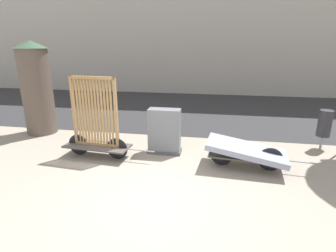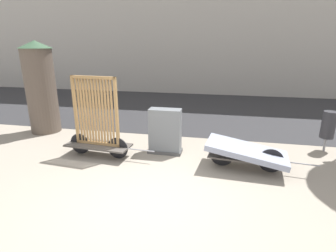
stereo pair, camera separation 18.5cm
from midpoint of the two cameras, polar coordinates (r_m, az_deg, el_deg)
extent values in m
plane|color=gray|center=(5.14, -3.01, -15.85)|extent=(60.00, 60.00, 0.00)
cube|color=#2D2D30|center=(12.02, 6.00, 3.72)|extent=(56.00, 7.66, 0.01)
cube|color=#4C4742|center=(7.06, -14.20, -4.05)|extent=(1.75, 0.78, 0.04)
cylinder|color=black|center=(6.82, -10.15, -4.76)|extent=(0.56, 0.08, 0.56)
cylinder|color=black|center=(7.36, -17.92, -3.68)|extent=(0.56, 0.08, 0.56)
cylinder|color=gray|center=(6.56, -5.06, -5.26)|extent=(0.70, 0.09, 0.03)
cube|color=#A87F4C|center=(7.05, -14.23, -3.64)|extent=(1.24, 0.17, 0.07)
cube|color=#A87F4C|center=(6.65, -15.31, 10.16)|extent=(1.24, 0.17, 0.07)
cube|color=#A87F4C|center=(7.11, -18.79, 3.32)|extent=(0.08, 0.08, 1.77)
cube|color=#A87F4C|center=(6.52, -10.34, 2.76)|extent=(0.08, 0.08, 1.77)
cube|color=#A87F4C|center=(7.05, -18.00, 3.27)|extent=(0.04, 0.05, 1.70)
cube|color=#A87F4C|center=(7.00, -17.42, 3.23)|extent=(0.04, 0.05, 1.70)
cube|color=#A87F4C|center=(6.95, -16.84, 3.20)|extent=(0.04, 0.05, 1.70)
cube|color=#A87F4C|center=(6.91, -16.26, 3.16)|extent=(0.04, 0.05, 1.70)
cube|color=#A87F4C|center=(6.86, -15.66, 3.12)|extent=(0.04, 0.05, 1.70)
cube|color=#A87F4C|center=(6.82, -15.06, 3.08)|extent=(0.04, 0.05, 1.70)
cube|color=#A87F4C|center=(6.78, -14.44, 3.04)|extent=(0.04, 0.05, 1.70)
cube|color=#A87F4C|center=(6.73, -13.83, 3.00)|extent=(0.04, 0.05, 1.70)
cube|color=#A87F4C|center=(6.69, -13.20, 2.95)|extent=(0.04, 0.05, 1.70)
cube|color=#A87F4C|center=(6.65, -12.57, 2.91)|extent=(0.04, 0.05, 1.70)
cube|color=#A87F4C|center=(6.61, -11.92, 2.87)|extent=(0.04, 0.05, 1.70)
cube|color=#A87F4C|center=(6.57, -11.27, 2.82)|extent=(0.04, 0.05, 1.70)
cube|color=#4C4742|center=(6.45, 17.37, -6.44)|extent=(1.77, 0.82, 0.04)
cylinder|color=black|center=(6.49, 22.27, -7.03)|extent=(0.56, 0.10, 0.56)
cylinder|color=black|center=(6.47, 12.44, -6.13)|extent=(0.56, 0.10, 0.56)
cylinder|color=gray|center=(6.57, 27.96, -7.29)|extent=(0.70, 0.11, 0.03)
cube|color=#8C93A8|center=(6.39, 17.50, -5.18)|extent=(1.93, 1.14, 0.40)
cube|color=#4C4C4C|center=(7.16, 0.13, -5.43)|extent=(0.90, 0.43, 0.08)
cube|color=slate|center=(6.96, 0.14, -1.13)|extent=(0.84, 0.37, 1.21)
cylinder|color=gray|center=(8.44, 31.50, -3.41)|extent=(0.06, 0.06, 0.39)
cylinder|color=#2D2D33|center=(8.28, 32.10, 0.23)|extent=(0.35, 0.35, 0.73)
cylinder|color=brown|center=(9.47, -25.35, 6.78)|extent=(0.94, 0.94, 2.70)
cone|color=#335138|center=(9.36, -26.54, 15.63)|extent=(1.05, 1.05, 0.24)
camera|label=1|loc=(0.09, -89.16, 0.26)|focal=28.00mm
camera|label=2|loc=(0.09, 90.84, -0.26)|focal=28.00mm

